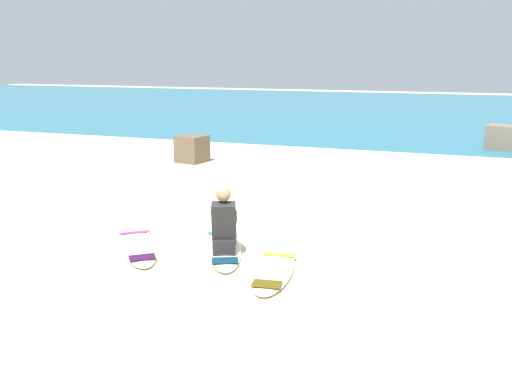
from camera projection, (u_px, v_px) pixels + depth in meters
ground_plane at (232, 255)px, 7.89m from camera, size 80.00×80.00×0.00m
sea at (389, 111)px, 28.34m from camera, size 80.00×28.00×0.10m
breaking_foam at (341, 154)px, 15.80m from camera, size 80.00×0.90×0.11m
surfboard_main at (223, 247)px, 8.11m from camera, size 1.32×2.07×0.08m
surfer_seated at (224, 226)px, 7.81m from camera, size 0.56×0.77×0.95m
surfboard_spare_near at (138, 245)px, 8.17m from camera, size 1.57×1.86×0.08m
surfboard_spare_far at (274, 270)px, 7.23m from camera, size 0.76×1.77×0.08m
shoreline_rock at (192, 149)px, 14.75m from camera, size 0.85×0.84×0.72m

